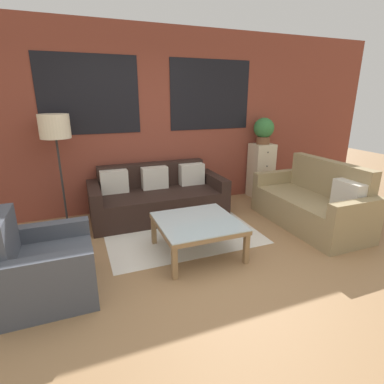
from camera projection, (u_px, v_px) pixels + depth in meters
ground_plane at (221, 281)px, 3.02m from camera, size 16.00×16.00×0.00m
wall_back_brick at (155, 121)px, 4.75m from camera, size 8.40×0.09×2.80m
rug at (181, 233)px, 4.10m from camera, size 2.01×1.45×0.00m
couch_dark at (158, 198)px, 4.62m from camera, size 2.02×0.88×0.78m
settee_vintage at (312, 204)px, 4.27m from camera, size 0.80×1.69×0.92m
armchair_corner at (44, 267)px, 2.76m from camera, size 0.80×0.87×0.84m
coffee_table at (197, 225)px, 3.48m from camera, size 0.91×0.91×0.41m
floor_lamp at (55, 131)px, 3.91m from camera, size 0.39×0.39×1.57m
drawer_cabinet at (261, 171)px, 5.47m from camera, size 0.39×0.36×0.98m
potted_plant at (264, 130)px, 5.24m from camera, size 0.35×0.35×0.46m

